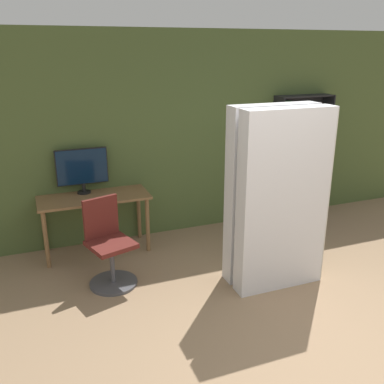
% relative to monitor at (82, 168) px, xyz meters
% --- Properties ---
extents(ground_plane, '(16.00, 16.00, 0.00)m').
position_rel_monitor_xyz_m(ground_plane, '(1.48, -3.03, -1.06)').
color(ground_plane, '#937556').
extents(wall_back, '(8.00, 0.06, 2.70)m').
position_rel_monitor_xyz_m(wall_back, '(1.48, 0.13, 0.29)').
color(wall_back, '#47592D').
rests_on(wall_back, ground).
extents(desk, '(1.34, 0.56, 0.74)m').
position_rel_monitor_xyz_m(desk, '(0.09, -0.18, -0.43)').
color(desk, brown).
rests_on(desk, ground).
extents(monitor, '(0.63, 0.17, 0.57)m').
position_rel_monitor_xyz_m(monitor, '(0.00, 0.00, 0.00)').
color(monitor, black).
rests_on(monitor, desk).
extents(office_chair, '(0.55, 0.55, 0.95)m').
position_rel_monitor_xyz_m(office_chair, '(0.10, -1.00, -0.67)').
color(office_chair, '#4C4C51').
rests_on(office_chair, ground).
extents(bookshelf, '(0.86, 0.28, 1.82)m').
position_rel_monitor_xyz_m(bookshelf, '(3.06, -0.00, -0.17)').
color(bookshelf, black).
rests_on(bookshelf, ground).
extents(mattress_near, '(0.99, 0.22, 1.93)m').
position_rel_monitor_xyz_m(mattress_near, '(1.80, -1.70, -0.10)').
color(mattress_near, silver).
rests_on(mattress_near, ground).
extents(mattress_far, '(0.99, 0.22, 1.93)m').
position_rel_monitor_xyz_m(mattress_far, '(1.80, -1.43, -0.10)').
color(mattress_far, silver).
rests_on(mattress_far, ground).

